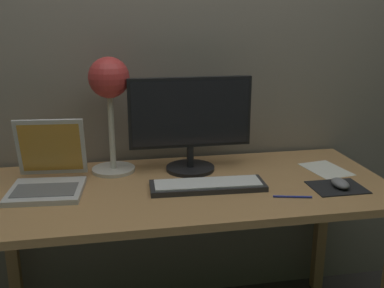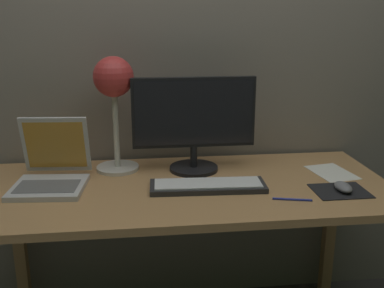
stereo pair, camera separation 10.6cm
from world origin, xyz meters
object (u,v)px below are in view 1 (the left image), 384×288
laptop (48,170)px  mouse (340,183)px  keyboard_main (208,185)px  monitor (190,119)px  desk_lamp (109,89)px  pen (293,197)px

laptop → mouse: 1.12m
keyboard_main → mouse: mouse is taller
laptop → mouse: size_ratio=3.26×
monitor → keyboard_main: 0.30m
keyboard_main → laptop: (-0.60, 0.13, 0.06)m
keyboard_main → desk_lamp: (-0.35, 0.26, 0.34)m
keyboard_main → mouse: 0.51m
desk_lamp → mouse: bearing=-22.7°
keyboard_main → laptop: bearing=168.0°
pen → monitor: bearing=130.4°
mouse → laptop: bearing=168.7°
monitor → desk_lamp: 0.35m
laptop → pen: bearing=-17.3°
laptop → desk_lamp: 0.40m
laptop → mouse: (1.09, -0.22, -0.05)m
laptop → mouse: bearing=-11.3°
keyboard_main → mouse: (0.50, -0.09, 0.01)m
monitor → laptop: bearing=-170.9°
monitor → mouse: bearing=-30.6°
keyboard_main → pen: size_ratio=3.19×
keyboard_main → pen: bearing=-27.4°
desk_lamp → pen: (0.63, -0.41, -0.35)m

